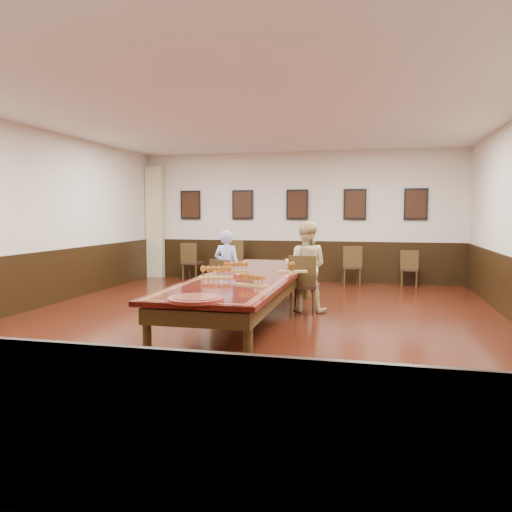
% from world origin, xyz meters
% --- Properties ---
extents(floor, '(8.00, 10.00, 0.02)m').
position_xyz_m(floor, '(0.00, 0.00, -0.01)').
color(floor, black).
rests_on(floor, ground).
extents(ceiling, '(8.00, 10.00, 0.02)m').
position_xyz_m(ceiling, '(0.00, 0.00, 3.21)').
color(ceiling, white).
rests_on(ceiling, floor).
extents(wall_back, '(8.00, 0.02, 3.20)m').
position_xyz_m(wall_back, '(0.00, 5.01, 1.60)').
color(wall_back, beige).
rests_on(wall_back, floor).
extents(wall_front, '(8.00, 0.02, 3.20)m').
position_xyz_m(wall_front, '(0.00, -5.01, 1.60)').
color(wall_front, beige).
rests_on(wall_front, floor).
extents(wall_left, '(0.02, 10.00, 3.20)m').
position_xyz_m(wall_left, '(-4.01, 0.00, 1.60)').
color(wall_left, beige).
rests_on(wall_left, floor).
extents(chair_man, '(0.48, 0.51, 0.87)m').
position_xyz_m(chair_man, '(-0.75, 1.22, 0.44)').
color(chair_man, black).
rests_on(chair_man, floor).
extents(chair_woman, '(0.49, 0.53, 0.99)m').
position_xyz_m(chair_woman, '(0.72, 1.04, 0.49)').
color(chair_woman, black).
rests_on(chair_woman, floor).
extents(spare_chair_a, '(0.49, 0.53, 0.94)m').
position_xyz_m(spare_chair_a, '(-2.60, 4.52, 0.47)').
color(spare_chair_a, black).
rests_on(spare_chair_a, floor).
extents(spare_chair_b, '(0.48, 0.53, 1.03)m').
position_xyz_m(spare_chair_b, '(-1.49, 4.67, 0.51)').
color(spare_chair_b, black).
rests_on(spare_chair_b, floor).
extents(spare_chair_c, '(0.52, 0.56, 0.93)m').
position_xyz_m(spare_chair_c, '(1.35, 4.45, 0.47)').
color(spare_chair_c, black).
rests_on(spare_chair_c, floor).
extents(spare_chair_d, '(0.46, 0.49, 0.85)m').
position_xyz_m(spare_chair_d, '(2.68, 4.60, 0.42)').
color(spare_chair_d, black).
rests_on(spare_chair_d, floor).
extents(person_man, '(0.56, 0.41, 1.39)m').
position_xyz_m(person_man, '(-0.73, 1.32, 0.69)').
color(person_man, '#5474D3').
rests_on(person_man, floor).
extents(person_woman, '(0.80, 0.63, 1.55)m').
position_xyz_m(person_woman, '(0.73, 1.14, 0.77)').
color(person_woman, '#D9C587').
rests_on(person_woman, floor).
extents(pink_phone, '(0.08, 0.15, 0.01)m').
position_xyz_m(pink_phone, '(0.60, -0.09, 0.76)').
color(pink_phone, '#DF4A72').
rests_on(pink_phone, conference_table).
extents(curtain, '(0.45, 0.18, 2.90)m').
position_xyz_m(curtain, '(-3.75, 4.82, 1.45)').
color(curtain, tan).
rests_on(curtain, floor).
extents(wainscoting, '(8.00, 10.00, 1.00)m').
position_xyz_m(wainscoting, '(0.00, 0.00, 0.50)').
color(wainscoting, black).
rests_on(wainscoting, floor).
extents(conference_table, '(1.40, 5.00, 0.76)m').
position_xyz_m(conference_table, '(0.00, 0.00, 0.61)').
color(conference_table, black).
rests_on(conference_table, floor).
extents(posters, '(6.14, 0.04, 0.74)m').
position_xyz_m(posters, '(0.00, 4.94, 1.90)').
color(posters, black).
rests_on(posters, wall_back).
extents(flight_a, '(0.44, 0.22, 0.16)m').
position_xyz_m(flight_a, '(-0.32, 0.42, 0.82)').
color(flight_a, olive).
rests_on(flight_a, conference_table).
extents(flight_b, '(0.49, 0.25, 0.17)m').
position_xyz_m(flight_b, '(0.60, 0.49, 0.83)').
color(flight_b, olive).
rests_on(flight_b, conference_table).
extents(flight_c, '(0.51, 0.25, 0.18)m').
position_xyz_m(flight_c, '(-0.37, -0.45, 0.83)').
color(flight_c, olive).
rests_on(flight_c, conference_table).
extents(flight_d, '(0.46, 0.33, 0.17)m').
position_xyz_m(flight_d, '(0.32, -1.10, 0.83)').
color(flight_d, olive).
rests_on(flight_d, conference_table).
extents(red_plate_grp, '(0.21, 0.21, 0.03)m').
position_xyz_m(red_plate_grp, '(-0.11, -0.06, 0.76)').
color(red_plate_grp, red).
rests_on(red_plate_grp, conference_table).
extents(carved_platter, '(0.75, 0.75, 0.05)m').
position_xyz_m(carved_platter, '(-0.01, -2.30, 0.77)').
color(carved_platter, '#5F1813').
rests_on(carved_platter, conference_table).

